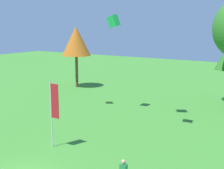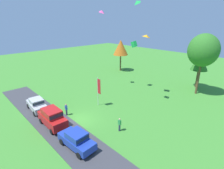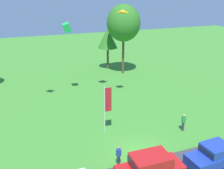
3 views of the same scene
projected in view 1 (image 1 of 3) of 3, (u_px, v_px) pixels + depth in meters
The scene contains 3 objects.
tree_far_left at pixel (76, 41), 40.49m from camera, with size 3.78×3.78×7.98m.
flag_banner at pixel (54, 105), 20.64m from camera, with size 0.71×0.08×4.65m.
kite_box_near_flag at pixel (113, 21), 28.31m from camera, with size 0.73×0.73×1.03m, color green.
Camera 1 is at (12.55, -10.28, 8.23)m, focal length 50.00 mm.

